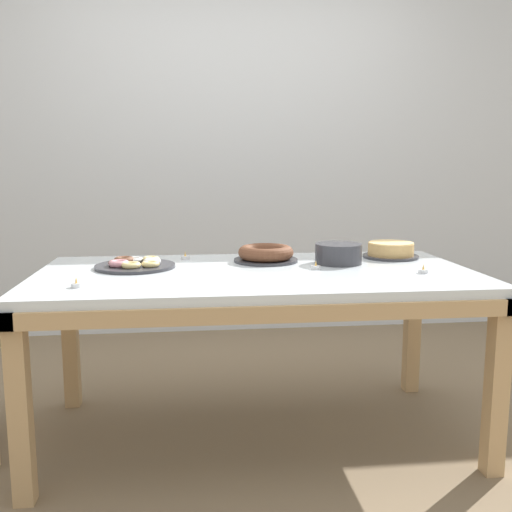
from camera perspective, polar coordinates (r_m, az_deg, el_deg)
ground_plane at (r=2.63m, az=0.03°, el=-17.44°), size 12.00×12.00×0.00m
wall_back at (r=4.04m, az=-2.72°, el=10.84°), size 8.00×0.10×2.60m
dining_table at (r=2.41m, az=0.03°, el=-3.35°), size 1.85×0.96×0.74m
cake_chocolate_round at (r=2.80m, az=13.32°, el=0.55°), size 0.26×0.26×0.07m
cake_golden_bundt at (r=2.61m, az=0.99°, el=0.20°), size 0.29×0.29×0.07m
pastry_platter at (r=2.51m, az=-12.04°, el=-0.82°), size 0.34×0.34×0.04m
plate_stack at (r=2.58m, az=8.24°, el=0.23°), size 0.21×0.21×0.09m
tealight_centre at (r=2.43m, az=6.00°, el=-1.10°), size 0.04×0.04×0.04m
tealight_left_edge at (r=2.16m, az=-17.52°, el=-2.76°), size 0.04×0.04×0.04m
tealight_near_front at (r=2.43m, az=16.38°, el=-1.43°), size 0.04×0.04×0.04m
tealight_right_edge at (r=2.69m, az=-7.09°, el=-0.13°), size 0.04×0.04×0.04m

